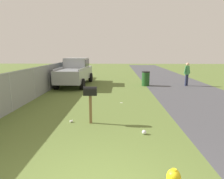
{
  "coord_description": "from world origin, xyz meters",
  "views": [
    {
      "loc": [
        -2.97,
        -0.36,
        2.59
      ],
      "look_at": [
        4.82,
        -0.13,
        1.09
      ],
      "focal_mm": 31.79,
      "sensor_mm": 36.0,
      "label": 1
    }
  ],
  "objects_px": {
    "mailbox": "(90,94)",
    "trash_bin": "(146,79)",
    "pickup_truck": "(76,71)",
    "pedestrian": "(187,72)"
  },
  "relations": [
    {
      "from": "trash_bin",
      "to": "pedestrian",
      "type": "height_order",
      "value": "pedestrian"
    },
    {
      "from": "pickup_truck",
      "to": "pedestrian",
      "type": "distance_m",
      "value": 8.57
    },
    {
      "from": "pickup_truck",
      "to": "trash_bin",
      "type": "bearing_deg",
      "value": -92.05
    },
    {
      "from": "trash_bin",
      "to": "pedestrian",
      "type": "relative_size",
      "value": 0.63
    },
    {
      "from": "mailbox",
      "to": "trash_bin",
      "type": "height_order",
      "value": "mailbox"
    },
    {
      "from": "pickup_truck",
      "to": "mailbox",
      "type": "bearing_deg",
      "value": -163.43
    },
    {
      "from": "trash_bin",
      "to": "mailbox",
      "type": "bearing_deg",
      "value": 159.17
    },
    {
      "from": "trash_bin",
      "to": "pickup_truck",
      "type": "bearing_deg",
      "value": 86.67
    },
    {
      "from": "mailbox",
      "to": "trash_bin",
      "type": "relative_size",
      "value": 1.23
    },
    {
      "from": "trash_bin",
      "to": "pedestrian",
      "type": "xyz_separation_m",
      "value": [
        0.04,
        -3.12,
        0.47
      ]
    }
  ]
}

